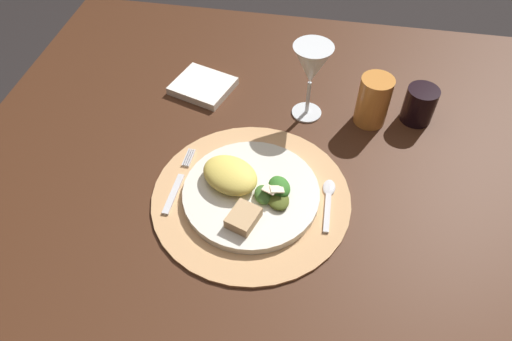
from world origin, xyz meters
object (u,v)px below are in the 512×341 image
(spoon, at_px, (328,197))
(napkin, at_px, (203,86))
(wine_glass, at_px, (311,67))
(dark_tumbler, at_px, (419,105))
(dinner_plate, at_px, (251,193))
(dining_table, at_px, (279,196))
(fork, at_px, (178,183))
(amber_tumbler, at_px, (373,101))

(spoon, relative_size, napkin, 0.96)
(wine_glass, distance_m, dark_tumbler, 0.25)
(dinner_plate, distance_m, dark_tumbler, 0.41)
(dining_table, relative_size, dark_tumbler, 16.27)
(dinner_plate, height_order, fork, dinner_plate)
(dinner_plate, height_order, napkin, dinner_plate)
(dinner_plate, bearing_deg, fork, 178.75)
(dinner_plate, relative_size, amber_tumbler, 2.30)
(dining_table, distance_m, amber_tumbler, 0.28)
(fork, bearing_deg, dining_table, 28.62)
(dining_table, height_order, dinner_plate, dinner_plate)
(dinner_plate, xyz_separation_m, amber_tumbler, (0.21, 0.25, 0.04))
(spoon, bearing_deg, fork, -176.27)
(dinner_plate, height_order, wine_glass, wine_glass)
(dining_table, bearing_deg, dark_tumbler, 32.85)
(spoon, height_order, wine_glass, wine_glass)
(napkin, distance_m, wine_glass, 0.27)
(dinner_plate, distance_m, napkin, 0.33)
(dining_table, relative_size, spoon, 10.65)
(dark_tumbler, bearing_deg, fork, -148.83)
(wine_glass, bearing_deg, amber_tumbler, 0.66)
(dining_table, height_order, dark_tumbler, dark_tumbler)
(amber_tumbler, bearing_deg, dark_tumbler, 12.86)
(fork, height_order, amber_tumbler, amber_tumbler)
(fork, height_order, napkin, napkin)
(wine_glass, bearing_deg, dark_tumbler, 5.88)
(wine_glass, relative_size, dark_tumbler, 2.16)
(wine_glass, bearing_deg, dinner_plate, -106.88)
(dining_table, xyz_separation_m, napkin, (-0.21, 0.19, 0.12))
(dark_tumbler, bearing_deg, napkin, 178.06)
(amber_tumbler, relative_size, dark_tumbler, 1.38)
(dinner_plate, xyz_separation_m, wine_glass, (0.08, 0.25, 0.11))
(dining_table, height_order, fork, fork)
(dining_table, distance_m, spoon, 0.18)
(wine_glass, bearing_deg, dining_table, -103.12)
(dark_tumbler, bearing_deg, dinner_plate, -138.29)
(wine_glass, height_order, amber_tumbler, wine_glass)
(dinner_plate, bearing_deg, dark_tumbler, 41.71)
(napkin, distance_m, amber_tumbler, 0.38)
(spoon, bearing_deg, dinner_plate, -171.35)
(dinner_plate, xyz_separation_m, fork, (-0.14, 0.00, -0.01))
(amber_tumbler, bearing_deg, dinner_plate, -129.80)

